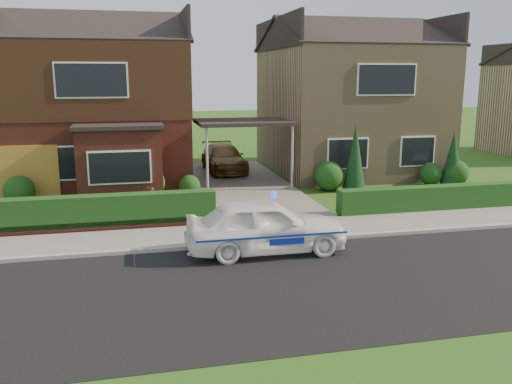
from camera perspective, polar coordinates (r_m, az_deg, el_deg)
name	(u,v)px	position (r m, az deg, el deg)	size (l,w,h in m)	color
ground	(341,282)	(12.59, 8.90, -9.31)	(120.00, 120.00, 0.00)	#2A5215
road	(341,282)	(12.59, 8.90, -9.31)	(60.00, 6.00, 0.02)	black
kerb	(300,240)	(15.28, 4.68, -5.07)	(60.00, 0.16, 0.12)	#9E9993
sidewalk	(290,230)	(16.24, 3.56, -4.03)	(60.00, 2.00, 0.10)	slate
driveway	(243,185)	(22.75, -1.34, 0.74)	(3.80, 12.00, 0.12)	#666059
house_left	(99,93)	(24.79, -16.22, 9.95)	(7.50, 9.53, 7.25)	brown
house_right	(348,95)	(26.88, 9.68, 10.08)	(7.50, 8.06, 7.25)	#927A59
carport_link	(243,123)	(22.33, -1.35, 7.26)	(3.80, 3.00, 2.77)	black
garage_door	(28,174)	(21.44, -22.91, 1.75)	(2.20, 0.10, 2.10)	olive
dwarf_wall	(90,227)	(16.79, -17.06, -3.56)	(7.70, 0.25, 0.36)	brown
hedge_left	(91,232)	(16.98, -16.99, -4.01)	(7.50, 0.55, 0.90)	#133C15
hedge_right	(441,211)	(19.71, 18.90, -1.91)	(7.50, 0.55, 0.80)	#133C15
shrub_left_far	(19,191)	(21.13, -23.67, 0.14)	(1.08, 1.08, 1.08)	#133C15
shrub_left_mid	(147,183)	(20.53, -11.39, 0.95)	(1.32, 1.32, 1.32)	#133C15
shrub_left_near	(189,186)	(20.96, -7.02, 0.66)	(0.84, 0.84, 0.84)	#133C15
shrub_right_near	(329,176)	(22.01, 7.69, 1.67)	(1.20, 1.20, 1.20)	#133C15
shrub_right_mid	(431,174)	(24.10, 17.90, 1.81)	(0.96, 0.96, 0.96)	#133C15
shrub_right_far	(456,173)	(24.37, 20.29, 1.90)	(1.08, 1.08, 1.08)	#133C15
conifer_a	(355,159)	(22.08, 10.36, 3.46)	(0.90, 0.90, 2.60)	black
conifer_b	(453,160)	(24.17, 19.99, 3.19)	(0.90, 0.90, 2.20)	black
police_car	(266,226)	(14.18, 1.02, -3.63)	(3.86, 4.21, 1.60)	white
driveway_car	(224,158)	(25.73, -3.41, 3.60)	(1.73, 4.25, 1.23)	brown
potted_plant_a	(132,192)	(20.28, -12.96, 0.01)	(0.43, 0.29, 0.82)	gray
potted_plant_b	(121,215)	(17.38, -14.06, -2.33)	(0.36, 0.29, 0.66)	gray
potted_plant_c	(152,198)	(19.09, -10.90, -0.66)	(0.46, 0.46, 0.81)	gray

